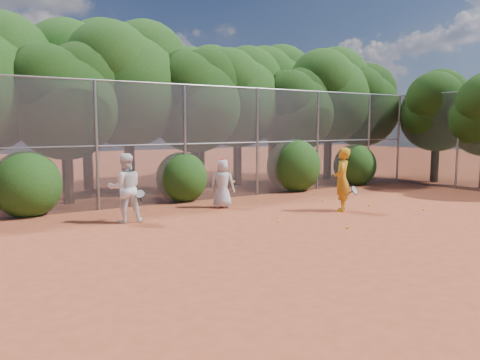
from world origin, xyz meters
TOP-DOWN VIEW (x-y plane):
  - ground at (0.00, 0.00)m, footprint 80.00×80.00m
  - fence_back at (-0.12, 6.00)m, footprint 20.05×0.09m
  - fence_side at (10.00, 3.00)m, footprint 0.09×6.09m
  - tree_2 at (-4.45, 7.83)m, footprint 3.99×3.47m
  - tree_3 at (-1.94, 8.84)m, footprint 4.89×4.26m
  - tree_4 at (0.55, 8.24)m, footprint 4.19×3.64m
  - tree_5 at (3.06, 9.04)m, footprint 4.51×3.92m
  - tree_6 at (5.55, 8.03)m, footprint 3.86×3.36m
  - tree_7 at (8.06, 8.64)m, footprint 4.77×4.14m
  - tree_8 at (10.05, 8.34)m, footprint 4.25×3.70m
  - tree_10 at (-2.93, 11.05)m, footprint 5.15×4.48m
  - tree_11 at (2.06, 10.64)m, footprint 4.64×4.03m
  - tree_12 at (6.56, 11.24)m, footprint 5.02×4.37m
  - tree_13 at (11.45, 5.03)m, footprint 3.86×3.36m
  - bush_0 at (-6.00, 6.30)m, footprint 2.00×2.00m
  - bush_1 at (-1.00, 6.30)m, footprint 1.80×1.80m
  - bush_2 at (4.00, 6.30)m, footprint 2.20×2.20m
  - bush_3 at (7.50, 6.30)m, footprint 1.90×1.90m
  - player_yellow at (2.26, 1.80)m, footprint 0.94×0.83m
  - player_teen at (-0.51, 4.31)m, footprint 0.91×0.87m
  - player_white at (-3.90, 3.72)m, footprint 1.02×0.89m
  - ball_0 at (3.64, 1.94)m, footprint 0.07×0.07m
  - ball_1 at (3.03, 3.46)m, footprint 0.07×0.07m
  - ball_2 at (0.61, -0.10)m, footprint 0.07×0.07m
  - ball_3 at (4.51, 0.50)m, footprint 0.07×0.07m
  - ball_4 at (-0.38, 1.50)m, footprint 0.07×0.07m
  - ball_5 at (3.87, 4.86)m, footprint 0.07×0.07m

SIDE VIEW (x-z plane):
  - ground at x=0.00m, z-range 0.00..0.00m
  - ball_0 at x=3.64m, z-range 0.00..0.07m
  - ball_1 at x=3.03m, z-range 0.00..0.07m
  - ball_2 at x=0.61m, z-range 0.00..0.07m
  - ball_3 at x=4.51m, z-range 0.00..0.07m
  - ball_4 at x=-0.38m, z-range 0.00..0.07m
  - ball_5 at x=3.87m, z-range 0.00..0.07m
  - player_teen at x=-0.51m, z-range -0.01..1.59m
  - bush_1 at x=-1.00m, z-range 0.00..1.80m
  - player_white at x=-3.90m, z-range 0.00..1.88m
  - bush_3 at x=7.50m, z-range 0.00..1.90m
  - player_yellow at x=2.26m, z-range 0.00..1.96m
  - bush_0 at x=-6.00m, z-range 0.00..2.00m
  - bush_2 at x=4.00m, z-range 0.00..2.20m
  - fence_side at x=10.00m, z-range 0.04..4.06m
  - fence_back at x=-0.12m, z-range 0.04..4.06m
  - tree_6 at x=5.55m, z-range 0.82..6.11m
  - tree_13 at x=11.45m, z-range 0.82..6.11m
  - tree_2 at x=-4.45m, z-range 0.85..6.32m
  - tree_4 at x=0.55m, z-range 0.89..6.62m
  - tree_8 at x=10.05m, z-range 0.91..6.73m
  - tree_5 at x=3.06m, z-range 0.96..7.13m
  - tree_11 at x=2.06m, z-range 0.99..7.34m
  - tree_7 at x=8.06m, z-range 1.02..7.54m
  - tree_3 at x=-1.94m, z-range 1.04..7.75m
  - tree_12 at x=6.56m, z-range 1.07..7.95m
  - tree_10 at x=-2.93m, z-range 1.10..8.16m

